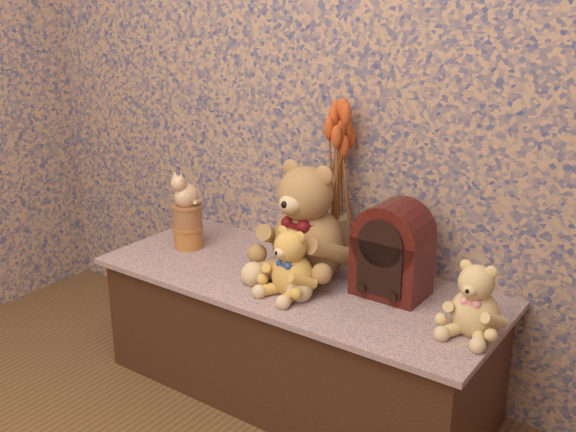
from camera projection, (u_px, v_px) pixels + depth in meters
name	position (u px, v px, depth m)	size (l,w,h in m)	color
display_shelf	(296.00, 336.00, 2.39)	(1.42, 0.58, 0.44)	#394D76
teddy_large	(309.00, 215.00, 2.28)	(0.34, 0.41, 0.43)	olive
teddy_medium	(293.00, 259.00, 2.17)	(0.19, 0.23, 0.24)	#B28732
teddy_small	(477.00, 295.00, 1.92)	(0.19, 0.22, 0.24)	tan
cathedral_radio	(393.00, 249.00, 2.15)	(0.23, 0.16, 0.31)	#370E0A
ceramic_vase	(334.00, 240.00, 2.41)	(0.11, 0.11, 0.18)	tan
dried_stalks	(336.00, 165.00, 2.32)	(0.20, 0.20, 0.37)	#C0491E
biscuit_tin_lower	(189.00, 237.00, 2.58)	(0.11, 0.11, 0.08)	gold
biscuit_tin_upper	(188.00, 216.00, 2.55)	(0.11, 0.11, 0.09)	tan
cat_figurine	(186.00, 188.00, 2.51)	(0.10, 0.11, 0.14)	silver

